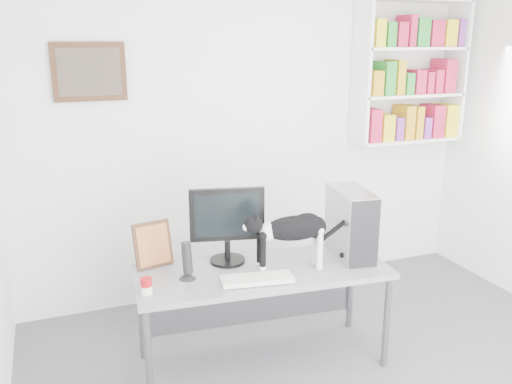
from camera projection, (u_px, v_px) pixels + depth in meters
room at (399, 198)px, 2.74m from camera, size 4.01×4.01×2.70m
bookshelf at (410, 72)px, 4.75m from camera, size 1.03×0.28×1.24m
wall_art at (89, 72)px, 3.90m from camera, size 0.52×0.04×0.42m
desk at (262, 316)px, 3.62m from camera, size 1.69×0.79×0.68m
monitor at (227, 225)px, 3.57m from camera, size 0.53×0.34×0.52m
keyboard at (257, 279)px, 3.34m from camera, size 0.47×0.24×0.03m
pc_tower at (351, 223)px, 3.69m from camera, size 0.28×0.49×0.47m
speaker at (187, 260)px, 3.35m from camera, size 0.12×0.12×0.25m
leaning_print at (153, 244)px, 3.53m from camera, size 0.27×0.15×0.31m
soup_can at (146, 286)px, 3.16m from camera, size 0.08×0.08×0.10m
cat at (292, 242)px, 3.47m from camera, size 0.63×0.23×0.38m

